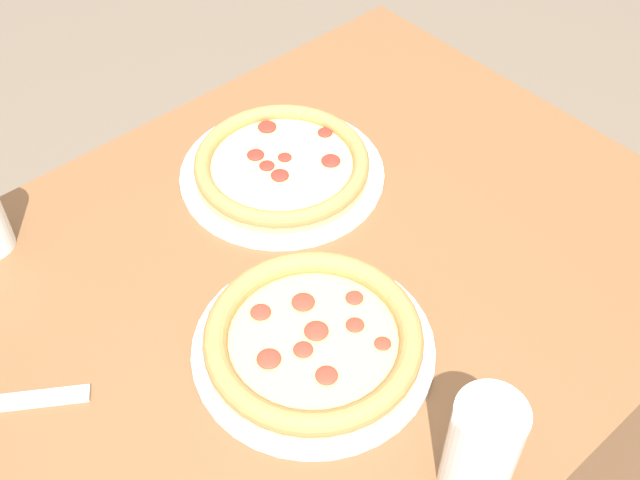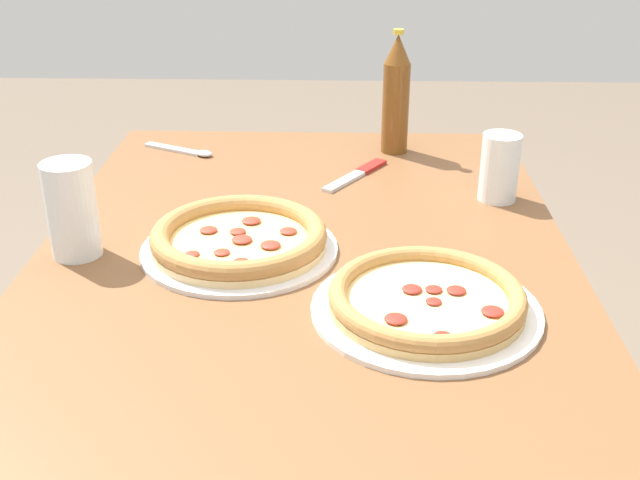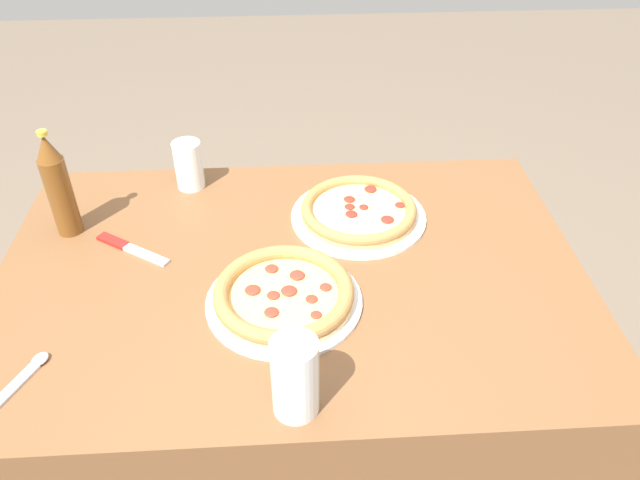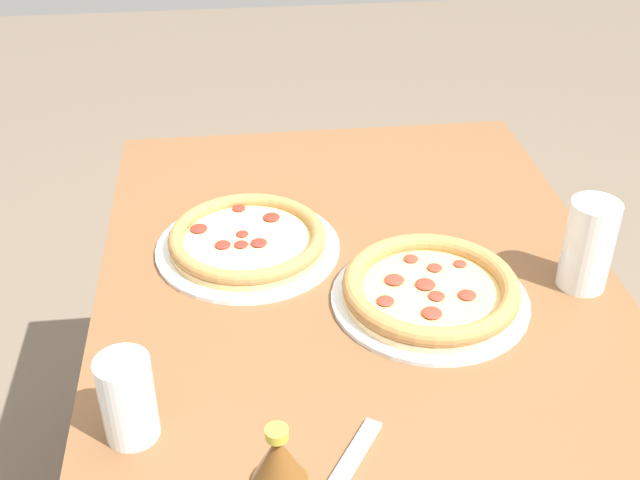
{
  "view_description": "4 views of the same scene",
  "coord_description": "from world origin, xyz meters",
  "px_view_note": "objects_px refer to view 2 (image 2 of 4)",
  "views": [
    {
      "loc": [
        0.4,
        0.56,
        1.62
      ],
      "look_at": [
        -0.1,
        -0.01,
        0.79
      ],
      "focal_mm": 45.0,
      "sensor_mm": 36.0,
      "label": 1
    },
    {
      "loc": [
        -1.13,
        -0.06,
        1.33
      ],
      "look_at": [
        -0.09,
        -0.03,
        0.83
      ],
      "focal_mm": 45.0,
      "sensor_mm": 36.0,
      "label": 2
    },
    {
      "loc": [
        0.0,
        1.02,
        1.62
      ],
      "look_at": [
        -0.06,
        -0.02,
        0.81
      ],
      "focal_mm": 35.0,
      "sensor_mm": 36.0,
      "label": 3
    },
    {
      "loc": [
        1.01,
        -0.19,
        1.54
      ],
      "look_at": [
        -0.1,
        -0.06,
        0.8
      ],
      "focal_mm": 45.0,
      "sensor_mm": 36.0,
      "label": 4
    }
  ],
  "objects_px": {
    "knife": "(358,174)",
    "glass_orange_juice": "(499,171)",
    "beer_bottle": "(396,95)",
    "pizza_veggie": "(427,300)",
    "pizza_margherita": "(239,239)",
    "glass_iced_tea": "(73,212)",
    "spoon": "(186,151)"
  },
  "relations": [
    {
      "from": "glass_iced_tea",
      "to": "knife",
      "type": "xyz_separation_m",
      "value": [
        0.36,
        -0.45,
        -0.07
      ]
    },
    {
      "from": "glass_iced_tea",
      "to": "knife",
      "type": "distance_m",
      "value": 0.58
    },
    {
      "from": "pizza_margherita",
      "to": "knife",
      "type": "bearing_deg",
      "value": -29.55
    },
    {
      "from": "pizza_margherita",
      "to": "glass_orange_juice",
      "type": "xyz_separation_m",
      "value": [
        0.23,
        -0.45,
        0.03
      ]
    },
    {
      "from": "pizza_margherita",
      "to": "knife",
      "type": "height_order",
      "value": "pizza_margherita"
    },
    {
      "from": "glass_iced_tea",
      "to": "pizza_margherita",
      "type": "bearing_deg",
      "value": -87.07
    },
    {
      "from": "pizza_veggie",
      "to": "pizza_margherita",
      "type": "xyz_separation_m",
      "value": [
        0.18,
        0.28,
        0.0
      ]
    },
    {
      "from": "beer_bottle",
      "to": "spoon",
      "type": "relative_size",
      "value": 1.59
    },
    {
      "from": "glass_iced_tea",
      "to": "knife",
      "type": "relative_size",
      "value": 0.86
    },
    {
      "from": "beer_bottle",
      "to": "knife",
      "type": "xyz_separation_m",
      "value": [
        -0.15,
        0.08,
        -0.12
      ]
    },
    {
      "from": "knife",
      "to": "beer_bottle",
      "type": "bearing_deg",
      "value": -28.08
    },
    {
      "from": "glass_orange_juice",
      "to": "spoon",
      "type": "height_order",
      "value": "glass_orange_juice"
    },
    {
      "from": "pizza_veggie",
      "to": "glass_orange_juice",
      "type": "bearing_deg",
      "value": -22.03
    },
    {
      "from": "pizza_veggie",
      "to": "spoon",
      "type": "xyz_separation_m",
      "value": [
        0.65,
        0.45,
        -0.01
      ]
    },
    {
      "from": "glass_iced_tea",
      "to": "knife",
      "type": "bearing_deg",
      "value": -51.74
    },
    {
      "from": "pizza_margherita",
      "to": "spoon",
      "type": "relative_size",
      "value": 1.95
    },
    {
      "from": "pizza_veggie",
      "to": "spoon",
      "type": "distance_m",
      "value": 0.79
    },
    {
      "from": "beer_bottle",
      "to": "pizza_margherita",
      "type": "bearing_deg",
      "value": 150.89
    },
    {
      "from": "pizza_margherita",
      "to": "spoon",
      "type": "bearing_deg",
      "value": 20.23
    },
    {
      "from": "beer_bottle",
      "to": "knife",
      "type": "distance_m",
      "value": 0.21
    },
    {
      "from": "spoon",
      "to": "knife",
      "type": "bearing_deg",
      "value": -108.71
    },
    {
      "from": "pizza_margherita",
      "to": "beer_bottle",
      "type": "bearing_deg",
      "value": -29.11
    },
    {
      "from": "glass_iced_tea",
      "to": "spoon",
      "type": "xyz_separation_m",
      "value": [
        0.48,
        -0.09,
        -0.07
      ]
    },
    {
      "from": "glass_orange_juice",
      "to": "knife",
      "type": "height_order",
      "value": "glass_orange_juice"
    },
    {
      "from": "glass_orange_juice",
      "to": "spoon",
      "type": "xyz_separation_m",
      "value": [
        0.24,
        0.62,
        -0.05
      ]
    },
    {
      "from": "pizza_veggie",
      "to": "pizza_margherita",
      "type": "bearing_deg",
      "value": 57.24
    },
    {
      "from": "pizza_veggie",
      "to": "glass_iced_tea",
      "type": "distance_m",
      "value": 0.57
    },
    {
      "from": "pizza_veggie",
      "to": "pizza_margherita",
      "type": "relative_size",
      "value": 1.02
    },
    {
      "from": "knife",
      "to": "spoon",
      "type": "bearing_deg",
      "value": 71.29
    },
    {
      "from": "pizza_margherita",
      "to": "glass_iced_tea",
      "type": "xyz_separation_m",
      "value": [
        -0.01,
        0.26,
        0.05
      ]
    },
    {
      "from": "knife",
      "to": "glass_orange_juice",
      "type": "bearing_deg",
      "value": -113.78
    },
    {
      "from": "beer_bottle",
      "to": "spoon",
      "type": "bearing_deg",
      "value": 93.05
    }
  ]
}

